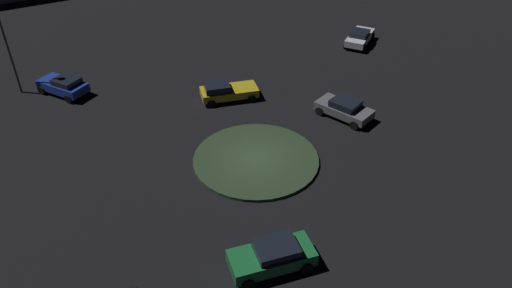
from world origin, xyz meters
TOP-DOWN VIEW (x-y plane):
  - ground_plane at (0.00, 0.00)m, footprint 115.98×115.98m
  - roundabout_island at (0.00, 0.00)m, footprint 8.14×8.14m
  - car_white at (20.76, -2.30)m, footprint 4.35×2.26m
  - car_blue at (2.54, 17.34)m, footprint 2.44×4.21m
  - car_green at (-7.89, -4.03)m, footprint 4.13×4.40m
  - car_yellow at (6.53, 5.08)m, footprint 4.09×4.62m
  - car_grey at (7.35, -4.01)m, footprint 3.16×4.49m
  - streetlamp_north at (1.43, 20.77)m, footprint 0.52×0.52m

SIDE VIEW (x-z plane):
  - ground_plane at x=0.00m, z-range 0.00..0.00m
  - roundabout_island at x=0.00m, z-range 0.00..0.20m
  - car_white at x=20.76m, z-range 0.05..1.40m
  - car_yellow at x=6.53m, z-range 0.01..1.44m
  - car_grey at x=7.35m, z-range 0.03..1.44m
  - car_blue at x=2.54m, z-range 0.04..1.49m
  - car_green at x=-7.89m, z-range 0.04..1.54m
  - streetlamp_north at x=1.43m, z-range 1.25..9.20m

